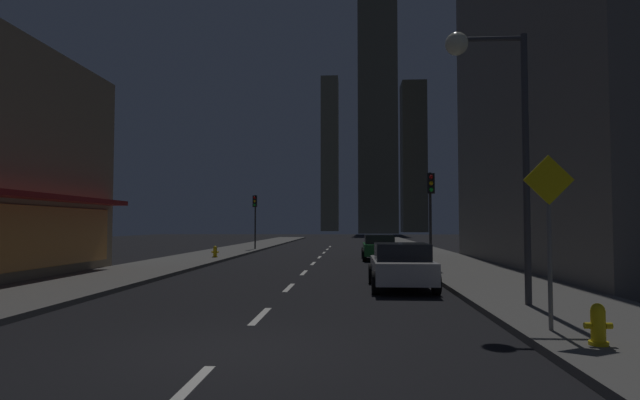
# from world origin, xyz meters

# --- Properties ---
(ground_plane) EXTENTS (78.00, 136.00, 0.10)m
(ground_plane) POSITION_xyz_m (0.00, 32.00, -0.05)
(ground_plane) COLOR black
(sidewalk_right) EXTENTS (4.00, 76.00, 0.15)m
(sidewalk_right) POSITION_xyz_m (7.00, 32.00, 0.07)
(sidewalk_right) COLOR #605E59
(sidewalk_right) RESTS_ON ground
(sidewalk_left) EXTENTS (4.00, 76.00, 0.15)m
(sidewalk_left) POSITION_xyz_m (-7.00, 32.00, 0.07)
(sidewalk_left) COLOR #605E59
(sidewalk_left) RESTS_ON ground
(lane_marking_center) EXTENTS (0.16, 43.80, 0.01)m
(lane_marking_center) POSITION_xyz_m (0.00, 18.80, 0.01)
(lane_marking_center) COLOR silver
(lane_marking_center) RESTS_ON ground
(building_apartment_right) EXTENTS (11.00, 20.00, 18.32)m
(building_apartment_right) POSITION_xyz_m (14.50, 16.00, 9.16)
(building_apartment_right) COLOR slate
(building_apartment_right) RESTS_ON ground
(skyscraper_distant_tall) EXTENTS (5.46, 8.62, 48.93)m
(skyscraper_distant_tall) POSITION_xyz_m (-4.99, 156.66, 24.46)
(skyscraper_distant_tall) COLOR #65604C
(skyscraper_distant_tall) RESTS_ON ground
(skyscraper_distant_mid) EXTENTS (8.96, 6.88, 63.67)m
(skyscraper_distant_mid) POSITION_xyz_m (7.94, 111.14, 31.84)
(skyscraper_distant_mid) COLOR brown
(skyscraper_distant_mid) RESTS_ON ground
(skyscraper_distant_short) EXTENTS (6.57, 8.04, 40.78)m
(skyscraper_distant_short) POSITION_xyz_m (18.85, 133.62, 20.39)
(skyscraper_distant_short) COLOR #484436
(skyscraper_distant_short) RESTS_ON ground
(car_parked_near) EXTENTS (1.98, 4.24, 1.45)m
(car_parked_near) POSITION_xyz_m (3.60, 8.38, 0.74)
(car_parked_near) COLOR silver
(car_parked_near) RESTS_ON ground
(car_parked_far) EXTENTS (1.98, 4.24, 1.45)m
(car_parked_far) POSITION_xyz_m (3.60, 21.95, 0.74)
(car_parked_far) COLOR #1E722D
(car_parked_far) RESTS_ON ground
(fire_hydrant_yellow_near) EXTENTS (0.42, 0.30, 0.65)m
(fire_hydrant_yellow_near) POSITION_xyz_m (5.90, 0.16, 0.45)
(fire_hydrant_yellow_near) COLOR yellow
(fire_hydrant_yellow_near) RESTS_ON sidewalk_right
(fire_hydrant_far_left) EXTENTS (0.42, 0.30, 0.65)m
(fire_hydrant_far_left) POSITION_xyz_m (-5.90, 21.39, 0.45)
(fire_hydrant_far_left) COLOR gold
(fire_hydrant_far_left) RESTS_ON sidewalk_left
(traffic_light_near_right) EXTENTS (0.32, 0.48, 4.20)m
(traffic_light_near_right) POSITION_xyz_m (5.50, 14.73, 3.19)
(traffic_light_near_right) COLOR #2D2D2D
(traffic_light_near_right) RESTS_ON sidewalk_right
(traffic_light_far_left) EXTENTS (0.32, 0.48, 4.20)m
(traffic_light_far_left) POSITION_xyz_m (-5.50, 31.57, 3.19)
(traffic_light_far_left) COLOR #2D2D2D
(traffic_light_far_left) RESTS_ON sidewalk_left
(street_lamp_right) EXTENTS (1.96, 0.56, 6.58)m
(street_lamp_right) POSITION_xyz_m (5.38, 4.30, 5.07)
(street_lamp_right) COLOR #38383D
(street_lamp_right) RESTS_ON sidewalk_right
(pedestrian_crossing_sign) EXTENTS (0.91, 0.08, 3.15)m
(pedestrian_crossing_sign) POSITION_xyz_m (5.60, 1.29, 2.02)
(pedestrian_crossing_sign) COLOR slate
(pedestrian_crossing_sign) RESTS_ON sidewalk_right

